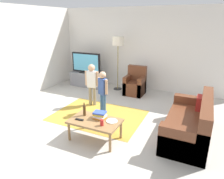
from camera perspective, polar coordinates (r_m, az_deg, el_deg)
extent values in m
plane|color=#B2ADA3|center=(4.77, -3.13, -9.54)|extent=(7.80, 7.80, 0.00)
cube|color=silver|center=(7.03, 8.55, 11.19)|extent=(6.00, 0.12, 2.70)
cube|color=silver|center=(6.29, -28.48, 8.25)|extent=(0.12, 6.00, 2.70)
cube|color=#B28C33|center=(5.14, -3.91, -7.28)|extent=(2.20, 1.60, 0.01)
cube|color=slate|center=(7.37, -7.03, 2.87)|extent=(1.20, 0.44, 0.50)
cube|color=black|center=(7.38, -7.19, 1.65)|extent=(1.10, 0.32, 0.03)
cube|color=black|center=(7.29, -7.20, 4.83)|extent=(0.44, 0.28, 0.03)
cube|color=black|center=(7.21, -7.31, 7.57)|extent=(1.10, 0.07, 0.68)
cube|color=#59B2D8|center=(7.18, -7.47, 7.51)|extent=(1.00, 0.01, 0.58)
cube|color=brown|center=(4.45, 20.31, -9.92)|extent=(0.80, 1.80, 0.42)
cube|color=brown|center=(4.36, 24.58, -7.93)|extent=(0.20, 1.80, 0.86)
cube|color=brown|center=(3.72, 19.14, -14.29)|extent=(0.80, 0.20, 0.60)
cube|color=brown|center=(5.14, 21.35, -5.00)|extent=(0.80, 0.20, 0.60)
cube|color=#B22823|center=(4.81, 23.23, -3.53)|extent=(0.10, 0.32, 0.32)
cube|color=brown|center=(6.53, 6.35, 0.41)|extent=(0.60, 0.60, 0.42)
cube|color=brown|center=(6.66, 7.05, 2.91)|extent=(0.60, 0.16, 0.90)
cube|color=brown|center=(6.58, 4.41, 1.44)|extent=(0.12, 0.60, 0.60)
cube|color=brown|center=(6.44, 8.40, 0.88)|extent=(0.12, 0.60, 0.60)
cylinder|color=#262626|center=(7.06, 1.58, 0.23)|extent=(0.28, 0.28, 0.02)
cylinder|color=#99844C|center=(6.85, 1.64, 6.18)|extent=(0.03, 0.03, 1.50)
cylinder|color=silver|center=(6.72, 1.71, 13.52)|extent=(0.36, 0.36, 0.28)
cylinder|color=gray|center=(5.72, -6.12, -1.76)|extent=(0.09, 0.09, 0.52)
cylinder|color=gray|center=(5.68, -4.95, -1.87)|extent=(0.09, 0.09, 0.52)
cube|color=white|center=(5.55, -5.70, 2.89)|extent=(0.27, 0.18, 0.45)
sphere|color=tan|center=(5.47, -5.80, 6.09)|extent=(0.19, 0.19, 0.19)
cylinder|color=tan|center=(5.60, -7.24, 3.22)|extent=(0.07, 0.07, 0.40)
cylinder|color=tan|center=(5.49, -4.14, 3.00)|extent=(0.07, 0.07, 0.40)
cylinder|color=#33598C|center=(5.28, -2.93, -3.67)|extent=(0.08, 0.08, 0.49)
cylinder|color=#33598C|center=(5.19, -2.17, -4.06)|extent=(0.08, 0.08, 0.49)
cube|color=#2D478C|center=(5.08, -2.63, 0.86)|extent=(0.26, 0.22, 0.42)
sphere|color=tan|center=(5.00, -2.68, 4.09)|extent=(0.17, 0.17, 0.17)
cylinder|color=tan|center=(5.19, -3.61, 1.47)|extent=(0.07, 0.07, 0.38)
cylinder|color=tan|center=(4.96, -1.60, 0.67)|extent=(0.07, 0.07, 0.38)
cube|color=olive|center=(4.02, -4.83, -8.88)|extent=(1.00, 0.60, 0.04)
cylinder|color=olive|center=(4.17, -11.99, -11.49)|extent=(0.05, 0.05, 0.38)
cylinder|color=olive|center=(3.75, -0.55, -14.74)|extent=(0.05, 0.05, 0.38)
cylinder|color=olive|center=(4.52, -8.17, -8.70)|extent=(0.05, 0.05, 0.38)
cylinder|color=olive|center=(4.14, 2.53, -11.26)|extent=(0.05, 0.05, 0.38)
cube|color=orange|center=(4.06, -3.46, -7.97)|extent=(0.26, 0.20, 0.03)
cube|color=white|center=(4.06, -3.40, -7.42)|extent=(0.24, 0.22, 0.04)
cube|color=yellow|center=(4.04, -3.58, -6.94)|extent=(0.24, 0.19, 0.04)
cube|color=#334CA5|center=(4.03, -3.47, -6.51)|extent=(0.26, 0.22, 0.03)
cylinder|color=#4C3319|center=(4.18, -7.78, -5.85)|extent=(0.06, 0.06, 0.22)
cylinder|color=#4C3319|center=(4.13, -7.86, -4.08)|extent=(0.02, 0.02, 0.06)
cube|color=black|center=(4.05, -9.17, -8.35)|extent=(0.17, 0.06, 0.02)
cylinder|color=red|center=(3.79, -2.86, -9.26)|extent=(0.07, 0.07, 0.12)
cylinder|color=white|center=(3.95, -0.04, -8.87)|extent=(0.22, 0.22, 0.02)
cube|color=silver|center=(3.94, 0.23, -8.78)|extent=(0.13, 0.10, 0.01)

